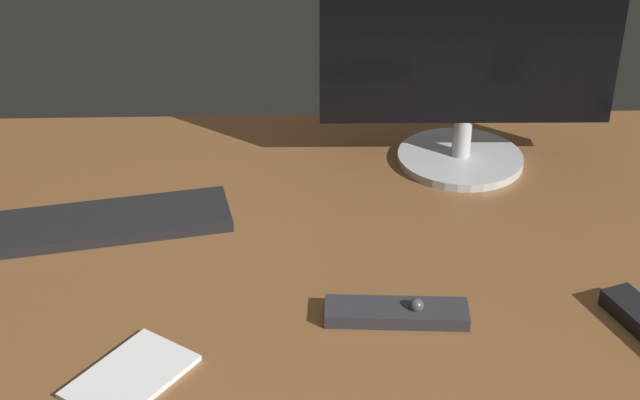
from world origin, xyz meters
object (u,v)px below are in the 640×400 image
(monitor, at_px, (469,51))
(notepad, at_px, (131,376))
(keyboard, at_px, (112,222))
(media_remote, at_px, (397,312))

(monitor, height_order, notepad, monitor)
(keyboard, distance_m, notepad, 0.36)
(monitor, height_order, media_remote, monitor)
(monitor, xyz_separation_m, notepad, (-0.48, -0.54, -0.20))
(monitor, distance_m, notepad, 0.75)
(keyboard, height_order, notepad, keyboard)
(keyboard, xyz_separation_m, media_remote, (0.41, -0.24, 0.00))
(monitor, relative_size, keyboard, 1.36)
(keyboard, distance_m, media_remote, 0.47)
(keyboard, bearing_deg, media_remote, -41.99)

